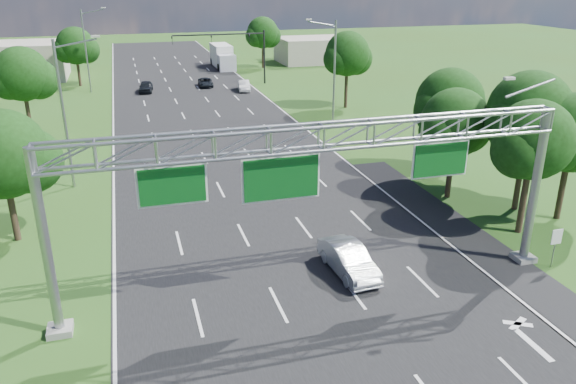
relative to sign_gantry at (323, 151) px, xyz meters
name	(u,v)px	position (x,y,z in m)	size (l,w,h in m)	color
ground	(236,171)	(-0.33, 18.00, -6.89)	(220.00, 220.00, 0.00)	#2E4F17
road	(236,171)	(-0.33, 18.00, -6.89)	(18.00, 180.00, 0.02)	black
road_flare	(478,247)	(9.87, 2.00, -6.89)	(3.00, 30.00, 0.02)	black
sign_gantry	(323,151)	(0.00, 0.00, 0.00)	(23.50, 1.00, 9.56)	gray
regulatory_sign	(556,240)	(12.07, -1.02, -5.38)	(0.60, 0.08, 2.10)	gray
traffic_signal	(238,45)	(7.15, 53.00, -1.72)	(12.21, 0.24, 7.00)	black
streetlight_l_near	(66,108)	(-11.63, 18.00, -1.31)	(2.97, 0.22, 10.16)	gray
streetlight_l_far	(87,47)	(-11.63, 53.00, -1.31)	(2.97, 0.22, 10.16)	gray
streetlight_r_mid	(332,70)	(10.97, 28.00, -1.31)	(2.97, 0.22, 10.16)	gray
tree_cluster_right	(505,123)	(14.47, 7.19, -1.58)	(9.91, 14.60, 8.68)	#2D2116
tree_verge_la	(4,158)	(-14.25, 10.04, -2.13)	(5.76, 4.80, 7.40)	#2D2116
tree_verge_lb	(23,77)	(-16.25, 33.04, -1.48)	(5.76, 4.80, 8.06)	#2D2116
tree_verge_lc	(76,47)	(-13.25, 58.04, -1.92)	(5.76, 4.80, 7.62)	#2D2116
tree_verge_rd	(348,56)	(15.75, 36.04, -1.26)	(5.76, 4.80, 8.28)	#2D2116
tree_verge_re	(263,34)	(13.75, 66.04, -1.70)	(5.76, 4.80, 7.84)	#2D2116
building_left	(13,61)	(-22.33, 66.00, -4.39)	(14.00, 10.00, 5.00)	#ACA290
building_right	(315,50)	(23.67, 70.00, -4.89)	(12.00, 9.00, 4.00)	#ACA290
silver_sedan	(349,260)	(1.98, 1.34, -6.16)	(1.54, 4.41, 1.45)	silver
car_queue_b	(206,82)	(2.59, 52.81, -6.34)	(1.82, 3.95, 1.10)	black
car_queue_c	(146,87)	(-5.17, 51.23, -6.21)	(1.61, 4.00, 1.36)	black
car_queue_d	(244,86)	(6.84, 48.59, -6.25)	(1.36, 3.91, 1.29)	silver
box_truck	(222,57)	(7.67, 68.47, -5.23)	(2.81, 9.17, 3.47)	white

